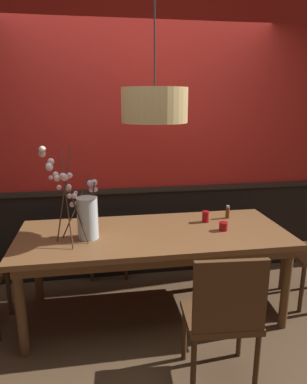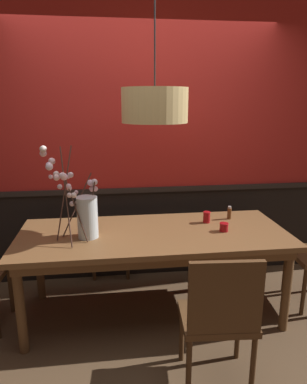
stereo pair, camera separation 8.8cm
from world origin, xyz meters
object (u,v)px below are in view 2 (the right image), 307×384
(chair_far_side_left, at_px, (111,225))
(chair_near_side_right, at_px, (220,314))
(candle_holder_nearer_center, at_px, (224,227))
(dining_table, at_px, (154,241))
(vase_with_blossoms, at_px, (83,211))
(condiment_bottle, at_px, (229,213))
(candle_holder_nearer_edge, at_px, (207,217))
(pendant_lamp, at_px, (155,105))

(chair_far_side_left, relative_size, chair_near_side_right, 0.97)
(chair_far_side_left, distance_m, candle_holder_nearer_center, 1.34)
(dining_table, relative_size, candle_holder_nearer_center, 28.96)
(chair_near_side_right, bearing_deg, dining_table, 109.94)
(vase_with_blossoms, height_order, condiment_bottle, vase_with_blossoms)
(dining_table, height_order, chair_near_side_right, chair_near_side_right)
(vase_with_blossoms, xyz_separation_m, candle_holder_nearer_center, (1.13, -0.03, -0.18))
(vase_with_blossoms, height_order, candle_holder_nearer_center, vase_with_blossoms)
(dining_table, bearing_deg, chair_near_side_right, -70.06)
(chair_near_side_right, bearing_deg, candle_holder_nearer_center, 70.84)
(vase_with_blossoms, height_order, candle_holder_nearer_edge, vase_with_blossoms)
(vase_with_blossoms, height_order, pendant_lamp, pendant_lamp)
(dining_table, relative_size, chair_far_side_left, 2.45)
(condiment_bottle, xyz_separation_m, pendant_lamp, (-0.71, -0.19, 0.95))
(chair_far_side_left, relative_size, vase_with_blossoms, 1.25)
(chair_far_side_left, height_order, pendant_lamp, pendant_lamp)
(dining_table, bearing_deg, candle_holder_nearer_center, -5.60)
(condiment_bottle, distance_m, pendant_lamp, 1.20)
(vase_with_blossoms, distance_m, candle_holder_nearer_edge, 1.08)
(dining_table, bearing_deg, pendant_lamp, 71.78)
(candle_holder_nearer_edge, bearing_deg, chair_near_side_right, -100.63)
(dining_table, relative_size, pendant_lamp, 1.96)
(dining_table, xyz_separation_m, chair_far_side_left, (-0.34, 0.88, -0.17))
(condiment_bottle, bearing_deg, candle_holder_nearer_center, -116.74)
(dining_table, height_order, condiment_bottle, condiment_bottle)
(candle_holder_nearer_center, relative_size, condiment_bottle, 0.63)
(chair_far_side_left, distance_m, pendant_lamp, 1.55)
(candle_holder_nearer_center, height_order, candle_holder_nearer_edge, candle_holder_nearer_edge)
(pendant_lamp, bearing_deg, candle_holder_nearer_center, -10.49)
(dining_table, relative_size, chair_near_side_right, 2.38)
(dining_table, bearing_deg, condiment_bottle, 18.12)
(chair_far_side_left, height_order, candle_holder_nearer_edge, chair_far_side_left)
(pendant_lamp, bearing_deg, dining_table, -108.22)
(chair_near_side_right, distance_m, vase_with_blossoms, 1.26)
(candle_holder_nearer_center, relative_size, candle_holder_nearer_edge, 0.76)
(vase_with_blossoms, distance_m, pendant_lamp, 0.98)
(condiment_bottle, relative_size, pendant_lamp, 0.11)
(candle_holder_nearer_edge, height_order, pendant_lamp, pendant_lamp)
(dining_table, distance_m, vase_with_blossoms, 0.63)
(candle_holder_nearer_center, bearing_deg, vase_with_blossoms, 178.63)
(chair_near_side_right, xyz_separation_m, condiment_bottle, (0.42, 1.08, 0.29))
(chair_far_side_left, distance_m, vase_with_blossoms, 1.04)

